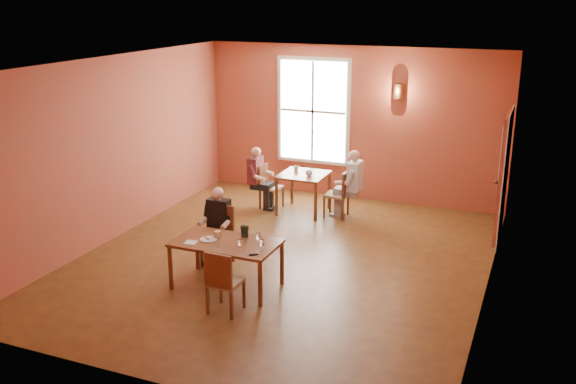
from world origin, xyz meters
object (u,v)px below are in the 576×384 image
at_px(diner_main, 216,230).
at_px(diner_white, 338,185).
at_px(chair_diner_white, 337,194).
at_px(chair_diner_main, 217,236).
at_px(chair_diner_maroon, 271,187).
at_px(main_table, 227,264).
at_px(diner_maroon, 270,179).
at_px(second_table, 303,193).
at_px(chair_empty, 225,281).

distance_m(diner_main, diner_white, 2.97).
bearing_deg(diner_white, chair_diner_white, 90.00).
bearing_deg(chair_diner_white, diner_white, -90.00).
bearing_deg(chair_diner_main, chair_diner_maroon, -83.43).
height_order(main_table, diner_maroon, diner_maroon).
height_order(diner_main, chair_diner_maroon, diner_main).
distance_m(chair_diner_main, second_table, 2.78).
xyz_separation_m(chair_diner_main, chair_empty, (0.83, -1.30, -0.01)).
bearing_deg(chair_empty, chair_diner_white, 89.32).
distance_m(chair_empty, diner_maroon, 4.23).
bearing_deg(second_table, diner_main, -96.81).
relative_size(main_table, diner_white, 1.18).
bearing_deg(main_table, diner_maroon, 103.97).
bearing_deg(diner_maroon, chair_diner_white, 90.00).
bearing_deg(chair_diner_main, diner_main, 90.00).
distance_m(chair_diner_white, diner_maroon, 1.34).
bearing_deg(diner_main, second_table, -96.81).
height_order(main_table, second_table, second_table).
height_order(main_table, chair_diner_maroon, chair_diner_maroon).
xyz_separation_m(main_table, diner_main, (-0.50, 0.62, 0.22)).
xyz_separation_m(chair_empty, second_table, (-0.49, 4.06, -0.06)).
bearing_deg(chair_diner_main, diner_white, -110.17).
relative_size(chair_diner_main, diner_main, 0.80).
bearing_deg(diner_maroon, chair_empty, 16.12).
bearing_deg(chair_diner_white, chair_diner_maroon, 90.00).
bearing_deg(diner_main, main_table, 128.88).
bearing_deg(diner_main, chair_empty, 123.00).
relative_size(chair_diner_main, chair_diner_maroon, 1.06).
relative_size(chair_diner_main, chair_diner_white, 1.02).
relative_size(diner_white, chair_diner_maroon, 1.45).
xyz_separation_m(chair_diner_white, diner_maroon, (-1.33, 0.00, 0.14)).
height_order(diner_main, diner_maroon, diner_maroon).
xyz_separation_m(diner_main, chair_diner_white, (0.98, 2.79, -0.12)).
height_order(chair_diner_main, chair_diner_white, chair_diner_main).
xyz_separation_m(main_table, chair_diner_main, (-0.50, 0.65, 0.11)).
xyz_separation_m(chair_empty, chair_diner_maroon, (-1.14, 4.06, -0.01)).
height_order(chair_diner_white, chair_diner_maroon, chair_diner_white).
height_order(chair_empty, chair_diner_maroon, chair_empty).
height_order(diner_main, chair_empty, diner_main).
xyz_separation_m(diner_main, second_table, (0.33, 2.79, -0.18)).
bearing_deg(chair_diner_maroon, diner_main, 6.50).
bearing_deg(chair_empty, diner_white, 88.89).
bearing_deg(second_table, chair_diner_maroon, 180.00).
xyz_separation_m(main_table, second_table, (-0.17, 3.41, 0.03)).
distance_m(chair_diner_main, chair_diner_white, 2.93).
xyz_separation_m(chair_empty, diner_maroon, (-1.17, 4.06, 0.14)).
relative_size(second_table, diner_maroon, 0.74).
bearing_deg(main_table, diner_white, 81.44).
height_order(chair_diner_main, diner_main, diner_main).
xyz_separation_m(main_table, diner_white, (0.51, 3.41, 0.27)).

